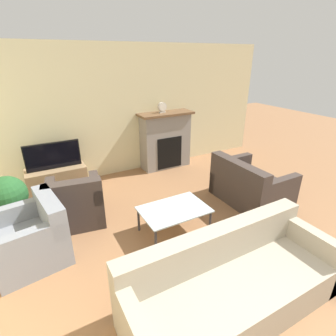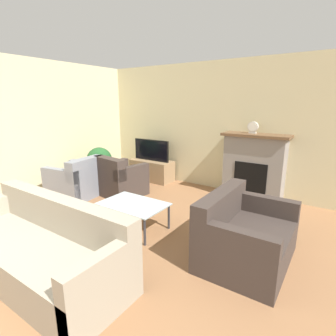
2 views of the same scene
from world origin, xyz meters
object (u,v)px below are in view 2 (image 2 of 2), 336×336
Objects in this scene: armchair_by_window at (76,183)px; armchair_accent at (120,181)px; coffee_table at (133,206)px; potted_plant at (100,162)px; tv at (151,150)px; couch_loveseat at (244,237)px; couch_sectional at (41,250)px; mantel_clock at (253,127)px.

armchair_by_window is 1.05× the size of armchair_accent.
potted_plant is at bearing 149.53° from coffee_table.
tv is 1.00× the size of coffee_table.
armchair_accent is 0.95m from potted_plant.
coffee_table is at bearing -30.47° from potted_plant.
couch_loveseat and armchair_by_window have the same top height.
couch_sectional is at bearing 130.84° from couch_loveseat.
couch_loveseat is at bearing 4.86° from coffee_table.
potted_plant is at bearing -7.03° from armchair_accent.
mantel_clock is at bearing 66.12° from coffee_table.
couch_sectional is 2.35× the size of armchair_by_window.
couch_sectional is 2.47× the size of armchair_accent.
armchair_by_window is 1.11× the size of potted_plant.
couch_loveseat is (1.77, 1.53, 0.00)m from couch_sectional.
couch_sectional reaches higher than coffee_table.
tv is at bearing 108.52° from couch_sectional.
armchair_accent is at bearing -84.52° from tv.
tv is at bearing 51.09° from potted_plant.
tv is 0.42× the size of couch_sectional.
mantel_clock is at bearing -140.55° from armchair_accent.
mantel_clock is (2.23, 1.32, 1.11)m from armchair_accent.
potted_plant is (-1.97, 2.62, 0.25)m from couch_sectional.
armchair_accent is 1.06× the size of potted_plant.
couch_loveseat is 1.35× the size of armchair_accent.
armchair_by_window reaches higher than coffee_table.
armchair_by_window is (-0.54, -1.79, -0.45)m from tv.
tv is at bearing 154.43° from armchair_by_window.
couch_sectional and armchair_by_window have the same top height.
armchair_accent is (-1.08, 2.37, 0.01)m from couch_sectional.
couch_loveseat is 1.28× the size of armchair_by_window.
armchair_accent is at bearing 140.99° from coffee_table.
armchair_by_window and armchair_accent have the same top height.
couch_loveseat and armchair_accent have the same top height.
mantel_clock reaches higher than armchair_by_window.
mantel_clock is at bearing 114.62° from armchair_by_window.
couch_sectional is 4.02m from mantel_clock.
couch_sectional is 2.34m from couch_loveseat.
potted_plant is (-0.88, 0.25, 0.24)m from armchair_accent.
armchair_by_window is at bearing 167.93° from coffee_table.
tv is at bearing -75.68° from armchair_accent.
coffee_table is 4.31× the size of mantel_clock.
armchair_by_window is at bearing -146.61° from mantel_clock.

